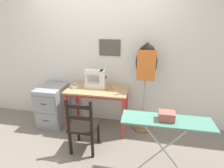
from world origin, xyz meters
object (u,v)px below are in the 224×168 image
Objects in this scene: thread_spool_far_edge at (113,89)px; storage_box at (167,116)px; scissors at (118,95)px; dress_form at (146,67)px; wooden_chair at (83,126)px; sewing_machine at (97,79)px; thread_spool_mid_table at (110,88)px; filing_cabinet at (53,105)px; fabric_bowl at (75,86)px; ironing_board at (166,124)px; thread_spool_near_machine at (107,90)px.

thread_spool_far_edge is 1.20m from storage_box.
scissors is 0.09× the size of dress_form.
thread_spool_far_edge is 0.81m from wooden_chair.
scissors is (0.42, -0.26, -0.15)m from sewing_machine.
filing_cabinet is at bearing -177.25° from thread_spool_mid_table.
fabric_bowl is 0.08× the size of dress_form.
wooden_chair is 0.87× the size of ironing_board.
filing_cabinet is (-0.48, 0.02, -0.43)m from fabric_bowl.
sewing_machine is at bearing 175.18° from thread_spool_mid_table.
ironing_board is at bearing 40.20° from storage_box.
sewing_machine reaches higher than thread_spool_far_edge.
ironing_board is 5.64× the size of storage_box.
dress_form is at bearing 9.09° from thread_spool_far_edge.
dress_form is (0.53, 0.09, 0.38)m from thread_spool_far_edge.
fabric_bowl is at bearing -173.19° from thread_spool_mid_table.
storage_box is at bearing -75.09° from dress_form.
ironing_board is (0.86, -0.92, -0.03)m from thread_spool_mid_table.
thread_spool_far_edge and ironing_board have the same top height.
wooden_chair is 1.04m from filing_cabinet.
wooden_chair is 1.21× the size of filing_cabinet.
thread_spool_far_edge is at bearing 63.22° from wooden_chair.
thread_spool_mid_table is 0.04× the size of filing_cabinet.
fabric_bowl is 0.63m from thread_spool_mid_table.
sewing_machine is at bearing 13.88° from fabric_bowl.
sewing_machine is 2.02× the size of storage_box.
wooden_chair is 1.20m from ironing_board.
thread_spool_mid_table is 0.04× the size of wooden_chair.
thread_spool_near_machine is (0.58, -0.03, -0.01)m from fabric_bowl.
filing_cabinet is at bearing -175.15° from sewing_machine.
wooden_chair is at bearing 167.73° from ironing_board.
thread_spool_near_machine is at bearing -112.33° from thread_spool_mid_table.
thread_spool_near_machine is at bearing 137.07° from storage_box.
ironing_board is at bearing -40.65° from sewing_machine.
thread_spool_mid_table is at bearing 132.91° from ironing_board.
dress_form is 8.64× the size of storage_box.
scissors is 0.15× the size of wooden_chair.
wooden_chair reaches higher than thread_spool_far_edge.
sewing_machine is 1.46m from ironing_board.
fabric_bowl is 0.14× the size of wooden_chair.
dress_form is at bearing 4.94° from thread_spool_mid_table.
fabric_bowl reaches higher than thread_spool_far_edge.
ironing_board is (1.96, -0.87, 0.39)m from filing_cabinet.
thread_spool_far_edge is (-0.12, 0.21, 0.02)m from scissors.
sewing_machine is 0.87m from dress_form.
filing_cabinet is at bearing 143.16° from wooden_chair.
thread_spool_far_edge is at bearing -32.85° from thread_spool_mid_table.
storage_box is at bearing -30.10° from fabric_bowl.
dress_form is (0.63, 0.15, 0.38)m from thread_spool_near_machine.
sewing_machine is at bearing 169.41° from thread_spool_far_edge.
thread_spool_mid_table is at bearing 68.23° from wooden_chair.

